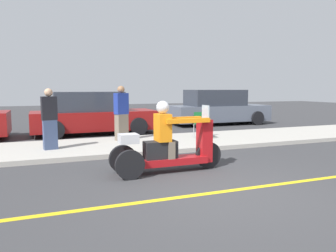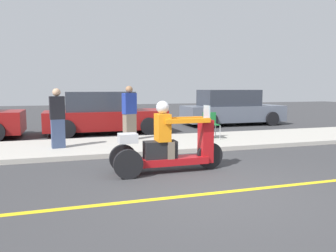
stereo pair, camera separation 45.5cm
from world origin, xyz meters
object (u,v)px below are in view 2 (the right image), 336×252
at_px(spectator_mid_group, 58,119).
at_px(parked_car_lot_center, 231,109).
at_px(motorcycle_trike, 168,147).
at_px(folding_chair_set_back, 210,122).
at_px(parked_car_lot_far, 104,114).
at_px(spectator_with_child, 129,114).

xyz_separation_m(spectator_mid_group, parked_car_lot_center, (7.60, 4.55, -0.12)).
bearing_deg(motorcycle_trike, parked_car_lot_center, 53.76).
distance_m(folding_chair_set_back, parked_car_lot_far, 4.25).
bearing_deg(parked_car_lot_center, folding_chair_set_back, -125.65).
distance_m(motorcycle_trike, parked_car_lot_center, 9.18).
bearing_deg(parked_car_lot_far, parked_car_lot_center, 11.20).
bearing_deg(folding_chair_set_back, parked_car_lot_center, 54.35).
height_order(spectator_mid_group, parked_car_lot_center, spectator_mid_group).
height_order(motorcycle_trike, folding_chair_set_back, motorcycle_trike).
height_order(spectator_mid_group, parked_car_lot_far, spectator_mid_group).
relative_size(parked_car_lot_far, parked_car_lot_center, 0.95).
distance_m(spectator_with_child, spectator_mid_group, 2.22).
bearing_deg(motorcycle_trike, folding_chair_set_back, 53.01).
height_order(motorcycle_trike, spectator_mid_group, spectator_mid_group).
bearing_deg(parked_car_lot_far, motorcycle_trike, -84.62).
distance_m(motorcycle_trike, spectator_with_child, 3.65).
xyz_separation_m(folding_chair_set_back, parked_car_lot_far, (-3.00, 3.01, 0.11)).
xyz_separation_m(motorcycle_trike, parked_car_lot_center, (5.43, 7.40, 0.24)).
xyz_separation_m(spectator_mid_group, folding_chair_set_back, (4.59, 0.35, -0.26)).
bearing_deg(parked_car_lot_center, spectator_mid_group, -149.11).
bearing_deg(motorcycle_trike, spectator_with_child, 91.58).
distance_m(spectator_mid_group, folding_chair_set_back, 4.61).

